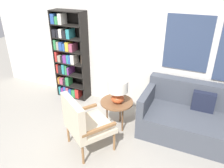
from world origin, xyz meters
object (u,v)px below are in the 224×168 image
armchair (82,122)px  bookshelf (69,58)px  couch (200,120)px  side_table (117,104)px  table_lamp (118,89)px

armchair → bookshelf: bearing=130.0°
bookshelf → couch: 2.84m
side_table → couch: bearing=14.6°
side_table → table_lamp: bearing=-41.5°
armchair → couch: 1.95m
side_table → table_lamp: size_ratio=1.34×
armchair → side_table: armchair is taller
bookshelf → couch: size_ratio=0.98×
bookshelf → armchair: (1.16, -1.39, -0.38)m
bookshelf → table_lamp: bearing=-25.1°
bookshelf → armchair: bookshelf is taller
bookshelf → table_lamp: 1.58m
bookshelf → side_table: (1.40, -0.65, -0.43)m
armchair → side_table: size_ratio=1.62×
couch → armchair: bearing=-145.5°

